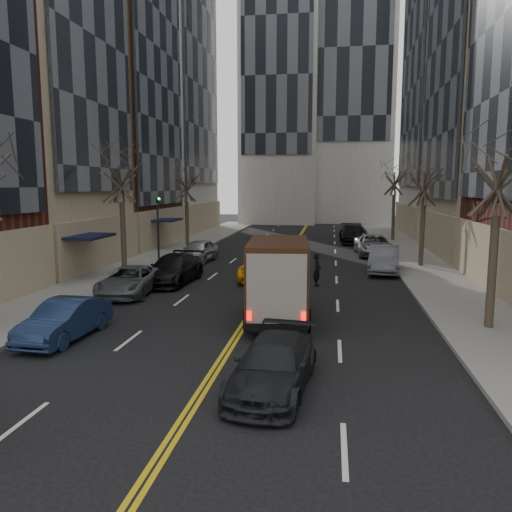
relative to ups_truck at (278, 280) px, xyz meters
The scene contains 21 objects.
ground 11.45m from the ups_truck, 96.07° to the right, with size 160.00×160.00×0.00m, color black.
sidewalk_left 18.80m from the ups_truck, 122.98° to the left, with size 4.00×66.00×0.15m, color slate.
sidewalk_right 17.61m from the ups_truck, 63.61° to the left, with size 4.00×66.00×0.15m, color slate.
streetwall_left 29.77m from the ups_truck, 131.74° to the left, with size 14.00×49.50×36.00m.
tree_lf_mid 14.18m from the ups_truck, 138.91° to the left, with size 3.20×3.20×8.91m.
tree_lf_far 24.32m from the ups_truck, 114.72° to the left, with size 3.20×3.20×8.12m.
tree_rt_near 9.03m from the ups_truck, ahead, with size 3.20×3.20×8.71m.
tree_rt_mid 16.34m from the ups_truck, 61.01° to the left, with size 3.20×3.20×8.32m.
tree_rt_far 30.15m from the ups_truck, 75.18° to the left, with size 3.20×3.20×9.11m.
traffic_signal 13.79m from the ups_truck, 128.73° to the left, with size 0.29×0.26×4.70m.
ups_truck is the anchor object (origin of this frame).
observer_sedan 6.68m from the ups_truck, 85.01° to the right, with size 2.25×4.62×1.29m.
taxi 8.34m from the ups_truck, 101.12° to the left, with size 2.34×5.07×1.41m, color #FFB80A.
pedestrian 6.98m from the ups_truck, 79.37° to the left, with size 0.62×0.40×1.69m, color black.
parked_lf_b 7.75m from the ups_truck, 153.30° to the right, with size 1.42×4.08×1.34m, color #13213E.
parked_lf_c 8.32m from the ups_truck, 155.02° to the left, with size 2.20×4.76×1.32m, color #53575B.
parked_lf_d 9.09m from the ups_truck, 134.08° to the left, with size 2.10×5.18×1.50m, color black.
parked_lf_e 15.48m from the ups_truck, 116.54° to the left, with size 1.78×4.43×1.51m, color #9D9FA4.
parked_rt_a 12.56m from the ups_truck, 65.99° to the left, with size 1.69×4.85×1.60m, color #55575D.
parked_rt_b 19.55m from the ups_truck, 74.86° to the left, with size 2.53×5.48×1.52m, color #94979B.
parked_rt_c 27.00m from the ups_truck, 81.69° to the left, with size 2.29×5.64×1.64m, color black.
Camera 1 is at (3.15, -7.36, 5.18)m, focal length 35.00 mm.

